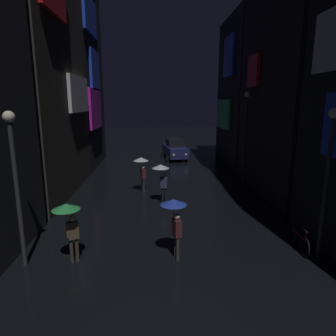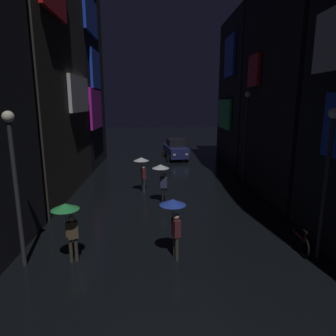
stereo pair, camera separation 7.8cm
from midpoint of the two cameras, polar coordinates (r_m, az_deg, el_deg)
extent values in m
cube|color=#2D2826|center=(19.41, -25.41, 24.88)|extent=(4.00, 8.96, 19.69)
cube|color=white|center=(19.84, -16.47, 13.33)|extent=(0.20, 4.17, 2.16)
cube|color=black|center=(26.85, -18.14, 19.75)|extent=(4.00, 7.19, 17.96)
cube|color=#F226D8|center=(24.75, -13.48, 10.96)|extent=(0.20, 3.98, 3.09)
cube|color=#264CF9|center=(25.41, -13.58, 17.62)|extent=(0.20, 3.12, 3.01)
cube|color=#264CF9|center=(25.28, -14.45, 26.30)|extent=(0.20, 4.13, 2.59)
cube|color=red|center=(19.70, 16.18, 17.36)|extent=(0.20, 1.80, 1.86)
cube|color=#232328|center=(27.20, 15.61, 13.68)|extent=(4.00, 7.71, 12.18)
cube|color=#26E54C|center=(26.96, 10.75, 10.06)|extent=(0.20, 4.39, 2.48)
cube|color=#264CF9|center=(26.05, 11.78, 20.10)|extent=(0.20, 3.00, 3.14)
cylinder|color=#38332D|center=(10.97, -16.86, -14.57)|extent=(0.12, 0.12, 0.85)
cylinder|color=#38332D|center=(10.93, -17.80, -14.73)|extent=(0.12, 0.12, 0.85)
cube|color=brown|center=(10.65, -17.59, -11.16)|extent=(0.40, 0.36, 0.60)
sphere|color=tan|center=(10.49, -17.74, -9.11)|extent=(0.22, 0.22, 0.22)
cylinder|color=brown|center=(10.55, -18.50, -11.16)|extent=(0.09, 0.09, 0.50)
cylinder|color=slate|center=(10.42, -18.63, -9.47)|extent=(0.02, 0.02, 0.77)
cone|color=green|center=(10.26, -18.82, -6.95)|extent=(0.90, 0.90, 0.20)
cylinder|color=black|center=(16.03, -0.26, -5.27)|extent=(0.12, 0.12, 0.85)
cylinder|color=black|center=(16.06, -0.89, -5.23)|extent=(0.12, 0.12, 0.85)
cube|color=#333859|center=(15.84, -0.58, -2.76)|extent=(0.38, 0.29, 0.60)
sphere|color=#9E7051|center=(15.74, -0.58, -1.32)|extent=(0.22, 0.22, 0.22)
cylinder|color=#333859|center=(15.82, -1.25, -2.59)|extent=(0.09, 0.09, 0.50)
cylinder|color=slate|center=(15.73, -1.26, -1.42)|extent=(0.02, 0.02, 0.77)
cone|color=silver|center=(15.62, -1.27, 0.31)|extent=(0.90, 0.90, 0.20)
cylinder|color=#38332D|center=(10.56, 1.93, -15.12)|extent=(0.12, 0.12, 0.85)
cylinder|color=#38332D|center=(10.70, 1.53, -14.71)|extent=(0.12, 0.12, 0.85)
cube|color=#4C1E23|center=(10.32, 1.76, -11.34)|extent=(0.32, 0.39, 0.60)
sphere|color=beige|center=(10.16, 1.77, -9.22)|extent=(0.22, 0.22, 0.22)
cylinder|color=#4C1E23|center=(10.43, 1.11, -10.76)|extent=(0.09, 0.09, 0.50)
cylinder|color=slate|center=(10.30, 1.12, -9.04)|extent=(0.02, 0.02, 0.77)
cone|color=#263FB2|center=(10.13, 1.13, -6.49)|extent=(0.90, 0.90, 0.20)
cylinder|color=#2D2D38|center=(17.83, -4.45, -3.47)|extent=(0.12, 0.12, 0.85)
cylinder|color=#2D2D38|center=(17.99, -4.66, -3.33)|extent=(0.12, 0.12, 0.85)
cube|color=#4C1E23|center=(17.72, -4.59, -1.14)|extent=(0.34, 0.40, 0.60)
sphere|color=beige|center=(17.63, -4.62, 0.15)|extent=(0.22, 0.22, 0.22)
cylinder|color=#4C1E23|center=(17.86, -4.95, -0.88)|extent=(0.09, 0.09, 0.50)
cylinder|color=slate|center=(17.78, -4.97, 0.17)|extent=(0.02, 0.02, 0.77)
cone|color=silver|center=(17.69, -5.00, 1.71)|extent=(0.90, 0.90, 0.20)
torus|color=black|center=(12.77, 22.69, -11.37)|extent=(0.09, 0.72, 0.72)
torus|color=black|center=(11.86, 24.71, -13.44)|extent=(0.09, 0.72, 0.72)
cylinder|color=red|center=(12.24, 23.74, -11.60)|extent=(0.10, 1.00, 0.05)
cylinder|color=red|center=(11.71, 24.87, -11.89)|extent=(0.04, 0.04, 0.40)
cube|color=black|center=(11.63, 24.97, -10.90)|extent=(0.13, 0.25, 0.06)
cylinder|color=black|center=(12.57, 22.90, -9.07)|extent=(0.05, 0.45, 0.03)
cube|color=navy|center=(28.39, 1.53, 3.28)|extent=(2.29, 4.31, 0.90)
cube|color=black|center=(28.27, 1.54, 4.88)|extent=(1.70, 2.04, 0.70)
cylinder|color=black|center=(27.37, 3.77, 1.95)|extent=(0.67, 0.31, 0.64)
cylinder|color=black|center=(27.02, 0.45, 1.84)|extent=(0.67, 0.31, 0.64)
cylinder|color=black|center=(29.92, 2.49, 2.87)|extent=(0.67, 0.31, 0.64)
cylinder|color=black|center=(29.59, -0.55, 2.78)|extent=(0.67, 0.31, 0.64)
cube|color=white|center=(26.52, 3.64, 2.60)|extent=(0.21, 0.09, 0.14)
cube|color=white|center=(26.28, 1.32, 2.53)|extent=(0.21, 0.09, 0.14)
cylinder|color=#2D2D33|center=(10.63, -26.58, -5.07)|extent=(0.14, 0.14, 4.70)
sphere|color=#F9EFCC|center=(10.22, -27.97, 8.62)|extent=(0.36, 0.36, 0.36)
cylinder|color=#2D2D33|center=(11.26, 27.87, -4.04)|extent=(0.14, 0.14, 4.79)
sphere|color=#F9EFCC|center=(10.88, 29.26, 9.11)|extent=(0.36, 0.36, 0.36)
cylinder|color=#2D2D33|center=(19.51, 14.59, 4.66)|extent=(0.14, 0.14, 5.58)
sphere|color=#F9EFCC|center=(19.36, 15.08, 13.41)|extent=(0.36, 0.36, 0.36)
camera|label=1|loc=(0.04, -89.85, 0.03)|focal=32.00mm
camera|label=2|loc=(0.04, 90.15, -0.03)|focal=32.00mm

